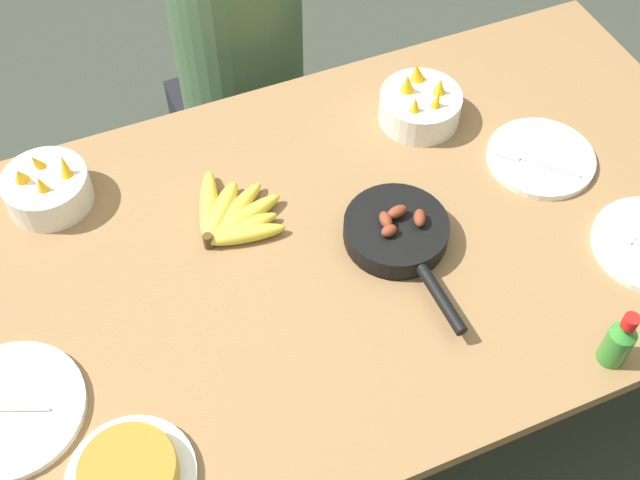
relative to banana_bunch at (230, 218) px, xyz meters
The scene contains 11 objects.
ground_plane 0.79m from the banana_bunch, 42.53° to the right, with size 14.00×14.00×0.00m, color #383D33.
dining_table 0.22m from the banana_bunch, 42.53° to the right, with size 1.90×1.00×0.74m.
banana_bunch is the anchor object (origin of this frame).
skillet 0.35m from the banana_bunch, 30.62° to the right, with size 0.21×0.37×0.08m.
frittata_plate_center 0.56m from the banana_bunch, 125.87° to the right, with size 0.22×0.22×0.05m.
empty_plate_near_front 0.56m from the banana_bunch, 152.99° to the right, with size 0.27×0.27×0.02m.
empty_plate_far_left 0.70m from the banana_bunch, ahead, with size 0.24×0.24×0.02m.
fruit_bowl_mango 0.52m from the banana_bunch, 14.25° to the left, with size 0.19×0.19×0.13m.
fruit_bowl_citrus 0.39m from the banana_bunch, 148.22° to the left, with size 0.18×0.18×0.12m.
hot_sauce_bottle 0.79m from the banana_bunch, 46.50° to the right, with size 0.05×0.05×0.14m.
person_figure 0.75m from the banana_bunch, 70.09° to the left, with size 0.38×0.38×1.15m.
Camera 1 is at (-0.38, -0.90, 2.05)m, focal length 45.00 mm.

